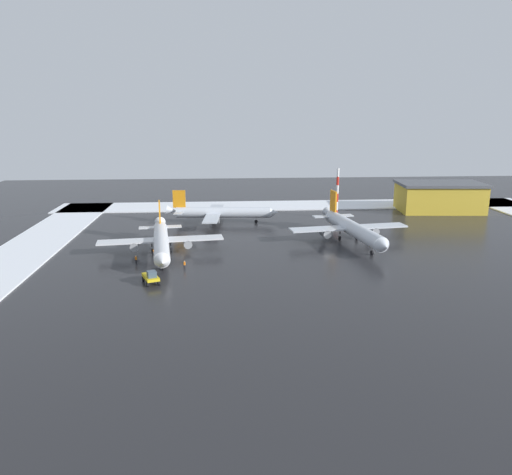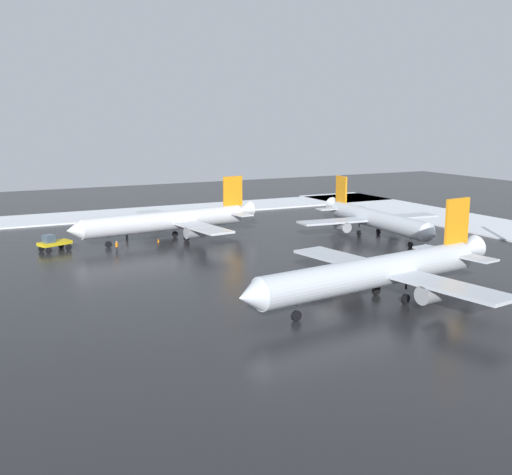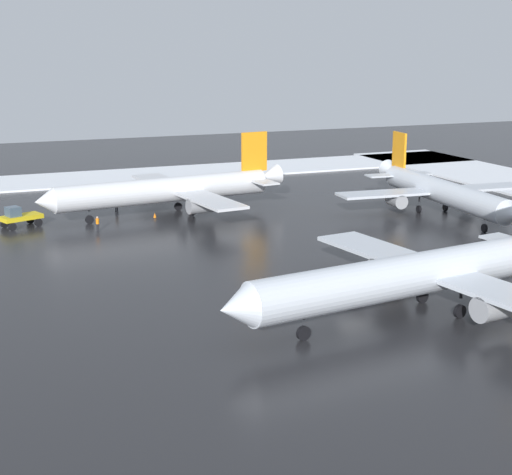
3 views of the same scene
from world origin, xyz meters
TOP-DOWN VIEW (x-y plane):
  - ground_plane at (0.00, 0.00)m, footprint 240.00×240.00m
  - snow_bank_right at (67.00, 0.00)m, footprint 14.00×116.00m
  - airplane_parked_portside at (37.21, 5.09)m, footprint 26.77×32.15m
  - airplane_foreground_jet at (24.71, -25.64)m, footprint 30.31×25.17m
  - airplane_distant_tail at (-5.61, -2.78)m, footprint 28.54×34.24m
  - pushback_tug at (37.03, 23.05)m, footprint 3.71×5.08m
  - ground_crew_mid_apron at (31.72, 15.10)m, footprint 0.36×0.36m
  - ground_crew_by_nose_gear at (41.62, 10.82)m, footprint 0.36×0.36m
  - traffic_cone_near_nose at (36.46, 7.26)m, footprint 0.36×0.36m
  - traffic_cone_mid_line at (39.45, 1.73)m, footprint 0.36×0.36m

SIDE VIEW (x-z plane):
  - ground_plane at x=0.00m, z-range 0.00..0.00m
  - snow_bank_right at x=67.00m, z-range 0.00..0.28m
  - traffic_cone_near_nose at x=36.46m, z-range 0.00..0.55m
  - traffic_cone_mid_line at x=39.45m, z-range 0.00..0.55m
  - ground_crew_mid_apron at x=31.72m, z-range 0.12..1.83m
  - ground_crew_by_nose_gear at x=41.62m, z-range 0.12..1.83m
  - pushback_tug at x=37.03m, z-range 0.03..2.53m
  - airplane_foreground_jet at x=24.71m, z-range -1.53..7.47m
  - airplane_parked_portside at x=37.21m, z-range -1.62..7.93m
  - airplane_distant_tail at x=-5.61m, z-range -1.73..8.45m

